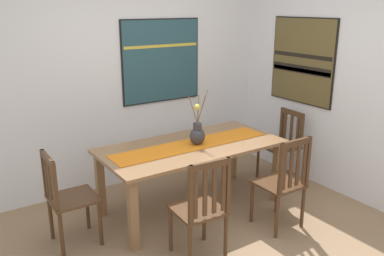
% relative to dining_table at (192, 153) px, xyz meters
% --- Properties ---
extents(ground_plane, '(6.40, 6.40, 0.03)m').
position_rel_dining_table_xyz_m(ground_plane, '(-0.13, -0.77, -0.65)').
color(ground_plane, '#8E7051').
extents(wall_back, '(6.40, 0.12, 2.70)m').
position_rel_dining_table_xyz_m(wall_back, '(-0.13, 1.09, 0.71)').
color(wall_back, silver).
rests_on(wall_back, ground_plane).
extents(wall_side, '(0.12, 6.40, 2.70)m').
position_rel_dining_table_xyz_m(wall_side, '(1.73, -0.77, 0.71)').
color(wall_side, silver).
rests_on(wall_side, ground_plane).
extents(dining_table, '(1.96, 0.96, 0.73)m').
position_rel_dining_table_xyz_m(dining_table, '(0.00, 0.00, 0.00)').
color(dining_table, '#8E6642').
rests_on(dining_table, ground_plane).
extents(table_runner, '(1.81, 0.36, 0.01)m').
position_rel_dining_table_xyz_m(table_runner, '(-0.00, 0.00, 0.10)').
color(table_runner, orange).
rests_on(table_runner, dining_table).
extents(centerpiece_vase, '(0.20, 0.20, 0.60)m').
position_rel_dining_table_xyz_m(centerpiece_vase, '(0.06, -0.02, 0.22)').
color(centerpiece_vase, '#333338').
rests_on(centerpiece_vase, dining_table).
extents(chair_0, '(0.45, 0.45, 0.98)m').
position_rel_dining_table_xyz_m(chair_0, '(-0.47, -0.86, -0.13)').
color(chair_0, '#4C301C').
rests_on(chair_0, ground_plane).
extents(chair_1, '(0.42, 0.42, 0.92)m').
position_rel_dining_table_xyz_m(chair_1, '(-1.36, 0.02, -0.16)').
color(chair_1, '#4C301C').
rests_on(chair_1, ground_plane).
extents(chair_2, '(0.42, 0.42, 0.97)m').
position_rel_dining_table_xyz_m(chair_2, '(0.51, -0.86, -0.13)').
color(chair_2, '#4C301C').
rests_on(chair_2, ground_plane).
extents(chair_3, '(0.44, 0.44, 0.90)m').
position_rel_dining_table_xyz_m(chair_3, '(1.38, -0.00, -0.16)').
color(chair_3, '#4C301C').
rests_on(chair_3, ground_plane).
extents(painting_on_back_wall, '(1.08, 0.05, 1.03)m').
position_rel_dining_table_xyz_m(painting_on_back_wall, '(0.22, 1.02, 0.86)').
color(painting_on_back_wall, black).
extents(painting_on_side_wall, '(0.05, 0.98, 1.05)m').
position_rel_dining_table_xyz_m(painting_on_side_wall, '(1.67, 0.03, 0.87)').
color(painting_on_side_wall, black).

